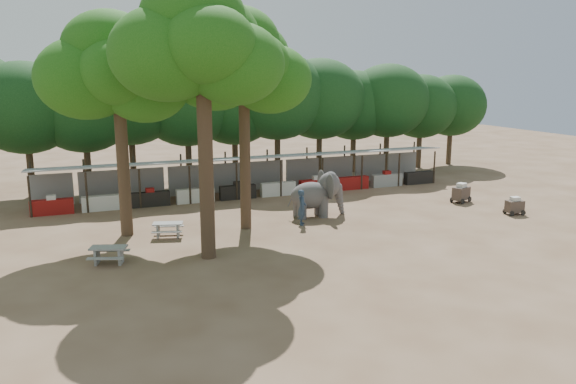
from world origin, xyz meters
name	(u,v)px	position (x,y,z in m)	size (l,w,h in m)	color
ground	(349,255)	(0.00, 0.00, 0.00)	(100.00, 100.00, 0.00)	brown
vendor_stalls	(254,177)	(0.00, 13.84, 1.18)	(28.00, 2.99, 2.80)	#929598
yard_tree_left	(114,70)	(-9.13, 7.19, 8.20)	(7.10, 6.90, 11.02)	#332316
yard_tree_center	(198,45)	(-6.13, 2.19, 9.21)	(7.10, 6.90, 12.04)	#332316
yard_tree_back	(240,63)	(-3.13, 6.19, 8.54)	(7.10, 6.90, 11.36)	#332316
backdrop_trees	(231,108)	(0.00, 19.00, 5.51)	(46.46, 5.95, 8.33)	#332316
elephant	(317,194)	(1.57, 6.96, 1.28)	(3.35, 2.56, 2.55)	#454243
handler	(302,207)	(0.04, 5.56, 0.96)	(0.69, 0.46, 1.93)	#26384C
picnic_table_near	(109,253)	(-10.20, 2.74, 0.50)	(1.90, 1.80, 0.77)	gray
picnic_table_far	(168,228)	(-7.12, 5.87, 0.48)	(1.78, 1.68, 0.74)	gray
cart_front	(515,206)	(12.39, 3.06, 0.51)	(1.13, 0.80, 1.04)	#382B25
cart_back	(461,193)	(11.55, 6.79, 0.61)	(1.48, 1.25, 1.23)	#382B25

